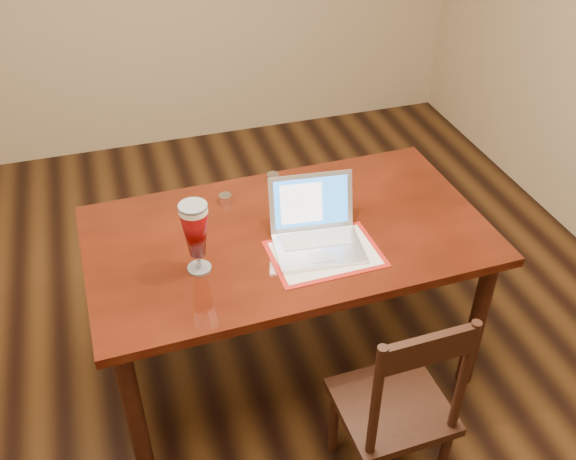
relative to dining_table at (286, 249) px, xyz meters
name	(u,v)px	position (x,y,z in m)	size (l,w,h in m)	color
ground	(253,374)	(-0.19, -0.04, -0.72)	(5.00, 5.00, 0.00)	black
room_shell	(236,23)	(-0.19, -0.04, 1.04)	(4.51, 5.01, 2.71)	tan
dining_table	(286,249)	(0.00, 0.00, 0.00)	(1.75, 1.01, 1.13)	#50170A
dining_chair	(397,408)	(0.21, -0.75, -0.26)	(0.43, 0.41, 0.99)	black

